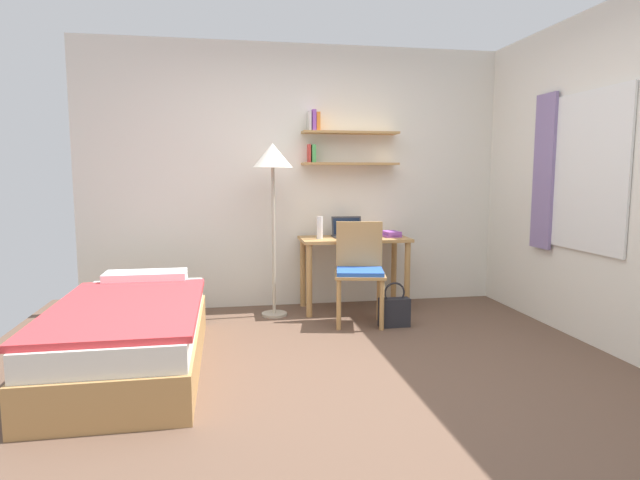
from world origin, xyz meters
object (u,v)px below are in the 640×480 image
object	(u,v)px
bed	(131,334)
water_bottle	(320,228)
laptop	(348,232)
standing_lamp	(273,166)
handbag	(394,311)
book_stack	(391,234)
desk_chair	(360,267)
desk	(354,252)

from	to	relation	value
bed	water_bottle	distance (m)	2.07
water_bottle	laptop	bearing A→B (deg)	20.89
bed	standing_lamp	bearing A→B (deg)	47.63
handbag	water_bottle	bearing A→B (deg)	132.21
bed	book_stack	world-z (taller)	book_stack
desk_chair	book_stack	size ratio (longest dim) A/B	3.86
bed	handbag	distance (m)	2.19
bed	book_stack	bearing A→B (deg)	30.05
laptop	water_bottle	xyz separation A→B (m)	(-0.30, -0.11, 0.06)
desk_chair	laptop	size ratio (longest dim) A/B	2.96
desk	water_bottle	xyz separation A→B (m)	(-0.35, -0.04, 0.25)
laptop	bed	bearing A→B (deg)	-143.36
book_stack	handbag	xyz separation A→B (m)	(-0.17, -0.67, -0.60)
desk	standing_lamp	distance (m)	1.15
bed	desk	size ratio (longest dim) A/B	1.83
book_stack	handbag	world-z (taller)	book_stack
book_stack	desk_chair	bearing A→B (deg)	-131.87
standing_lamp	handbag	world-z (taller)	standing_lamp
desk_chair	handbag	distance (m)	0.49
standing_lamp	book_stack	distance (m)	1.35
desk	standing_lamp	size ratio (longest dim) A/B	0.65
standing_lamp	handbag	bearing A→B (deg)	-28.91
standing_lamp	laptop	world-z (taller)	standing_lamp
standing_lamp	desk_chair	bearing A→B (deg)	-27.28
desk	desk_chair	bearing A→B (deg)	-97.83
desk	standing_lamp	xyz separation A→B (m)	(-0.80, -0.10, 0.83)
desk	standing_lamp	world-z (taller)	standing_lamp
water_bottle	book_stack	world-z (taller)	water_bottle
desk_chair	standing_lamp	xyz separation A→B (m)	(-0.73, 0.38, 0.90)
desk_chair	standing_lamp	world-z (taller)	standing_lamp
bed	water_bottle	size ratio (longest dim) A/B	8.89
standing_lamp	handbag	xyz separation A→B (m)	(1.00, -0.55, -1.26)
desk_chair	laptop	xyz separation A→B (m)	(0.02, 0.55, 0.26)
handbag	desk	bearing A→B (deg)	107.53
desk_chair	book_stack	distance (m)	0.70
bed	book_stack	size ratio (longest dim) A/B	8.20
desk	handbag	world-z (taller)	desk
bed	standing_lamp	distance (m)	1.99
standing_lamp	laptop	distance (m)	1.00
desk	desk_chair	size ratio (longest dim) A/B	1.16
laptop	handbag	distance (m)	0.99
laptop	water_bottle	bearing A→B (deg)	-159.11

